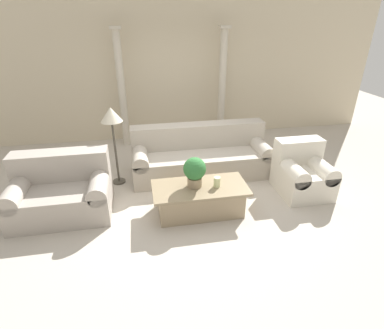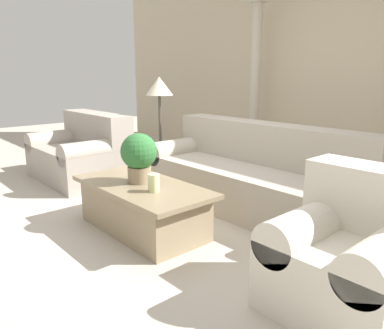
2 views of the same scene
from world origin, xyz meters
TOP-DOWN VIEW (x-y plane):
  - ground_plane at (0.00, 0.00)m, footprint 16.00×16.00m
  - wall_back at (0.00, 2.78)m, footprint 10.00×0.06m
  - sofa_long at (0.32, 0.71)m, footprint 2.49×0.92m
  - loveseat at (-1.96, -0.15)m, footprint 1.39×0.92m
  - coffee_table at (0.05, -0.53)m, footprint 1.39×0.68m
  - potted_plant at (-0.03, -0.50)m, footprint 0.33×0.33m
  - pillar_candle at (0.29, -0.57)m, footprint 0.10×0.10m
  - floor_lamp at (-1.19, 0.60)m, footprint 0.35×0.35m
  - column_left at (-1.06, 2.37)m, footprint 0.23×0.23m
  - armchair at (1.84, -0.24)m, footprint 0.78×0.83m

SIDE VIEW (x-z plane):
  - ground_plane at x=0.00m, z-range 0.00..0.00m
  - coffee_table at x=0.05m, z-range 0.01..0.44m
  - sofa_long at x=0.32m, z-range -0.09..0.79m
  - armchair at x=1.84m, z-range -0.07..0.78m
  - loveseat at x=-1.96m, z-range -0.08..0.80m
  - pillar_candle at x=0.29m, z-range 0.44..0.59m
  - potted_plant at x=-0.03m, z-range 0.46..0.91m
  - floor_lamp at x=-1.19m, z-range 0.48..1.85m
  - column_left at x=-1.06m, z-range 0.03..2.52m
  - wall_back at x=0.00m, z-range 0.00..3.20m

